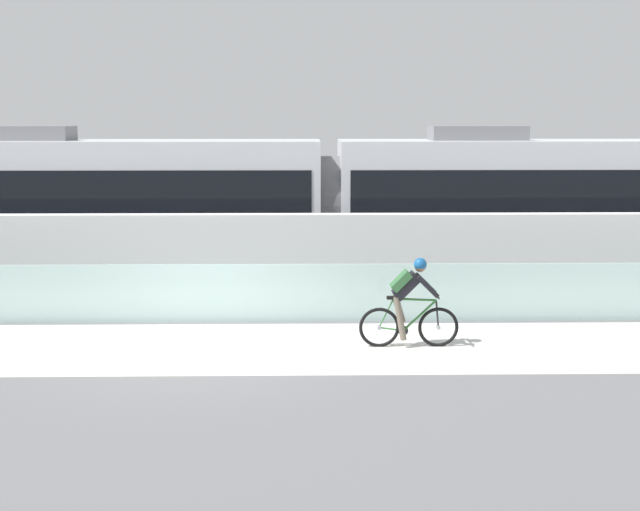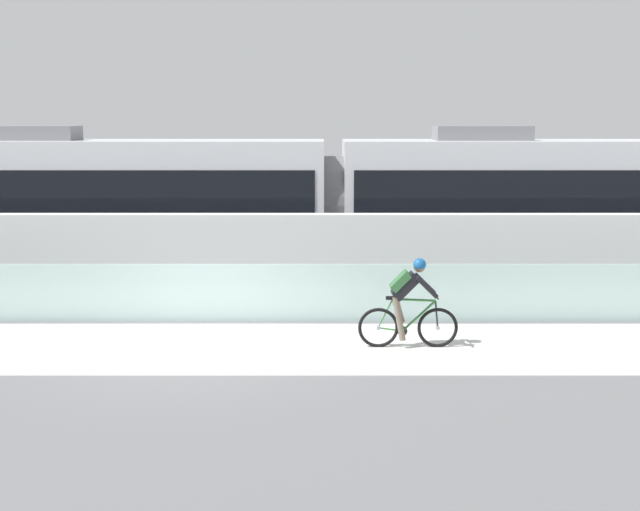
% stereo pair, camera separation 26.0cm
% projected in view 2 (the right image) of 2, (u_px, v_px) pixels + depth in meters
% --- Properties ---
extents(ground_plane, '(200.00, 200.00, 0.00)m').
position_uv_depth(ground_plane, '(198.00, 347.00, 14.23)').
color(ground_plane, slate).
extents(bike_path_deck, '(32.00, 3.20, 0.01)m').
position_uv_depth(bike_path_deck, '(198.00, 347.00, 14.23)').
color(bike_path_deck, silver).
rests_on(bike_path_deck, ground).
extents(glass_parapet, '(32.00, 0.05, 1.17)m').
position_uv_depth(glass_parapet, '(211.00, 293.00, 15.96)').
color(glass_parapet, silver).
rests_on(glass_parapet, ground).
extents(concrete_barrier_wall, '(32.00, 0.36, 1.95)m').
position_uv_depth(concrete_barrier_wall, '(222.00, 258.00, 17.66)').
color(concrete_barrier_wall, white).
rests_on(concrete_barrier_wall, ground).
extents(tram_rail_near, '(32.00, 0.08, 0.01)m').
position_uv_depth(tram_rail_near, '(234.00, 278.00, 20.28)').
color(tram_rail_near, '#595654').
rests_on(tram_rail_near, ground).
extents(tram_rail_far, '(32.00, 0.08, 0.01)m').
position_uv_depth(tram_rail_far, '(240.00, 268.00, 21.69)').
color(tram_rail_far, '#595654').
rests_on(tram_rail_far, ground).
extents(tram, '(22.56, 2.54, 3.81)m').
position_uv_depth(tram, '(332.00, 201.00, 20.66)').
color(tram, silver).
rests_on(tram, ground).
extents(cyclist_on_bike, '(1.77, 0.58, 1.61)m').
position_uv_depth(cyclist_on_bike, '(407.00, 304.00, 14.10)').
color(cyclist_on_bike, black).
rests_on(cyclist_on_bike, ground).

